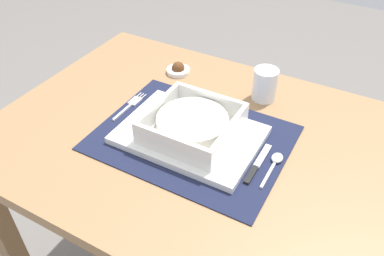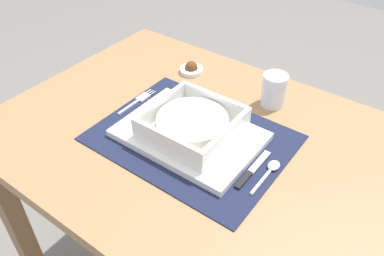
{
  "view_description": "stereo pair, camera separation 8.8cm",
  "coord_description": "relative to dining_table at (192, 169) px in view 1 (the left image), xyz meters",
  "views": [
    {
      "loc": [
        0.34,
        -0.61,
        1.34
      ],
      "look_at": [
        0.01,
        -0.02,
        0.79
      ],
      "focal_mm": 36.83,
      "sensor_mm": 36.0,
      "label": 1
    },
    {
      "loc": [
        0.41,
        -0.56,
        1.34
      ],
      "look_at": [
        0.01,
        -0.02,
        0.79
      ],
      "focal_mm": 36.83,
      "sensor_mm": 36.0,
      "label": 2
    }
  ],
  "objects": [
    {
      "name": "bread_knife",
      "position": [
        0.15,
        -0.03,
        0.12
      ],
      "size": [
        0.01,
        0.13,
        0.01
      ],
      "rotation": [
        0.0,
        0.0,
        -0.05
      ],
      "color": "#59331E",
      "rests_on": "placemat"
    },
    {
      "name": "serving_plate",
      "position": [
        0.01,
        -0.02,
        0.13
      ],
      "size": [
        0.31,
        0.22,
        0.02
      ],
      "primitive_type": "cube",
      "color": "white",
      "rests_on": "placemat"
    },
    {
      "name": "dining_table",
      "position": [
        0.0,
        0.0,
        0.0
      ],
      "size": [
        0.92,
        0.69,
        0.76
      ],
      "color": "#936D47",
      "rests_on": "ground"
    },
    {
      "name": "condiment_saucer",
      "position": [
        -0.16,
        0.21,
        0.13
      ],
      "size": [
        0.07,
        0.07,
        0.04
      ],
      "color": "white",
      "rests_on": "dining_table"
    },
    {
      "name": "placemat",
      "position": [
        0.01,
        -0.02,
        0.12
      ],
      "size": [
        0.42,
        0.32,
        0.0
      ],
      "primitive_type": "cube",
      "color": "#191E38",
      "rests_on": "dining_table"
    },
    {
      "name": "fork",
      "position": [
        -0.18,
        0.02,
        0.12
      ],
      "size": [
        0.02,
        0.13,
        0.0
      ],
      "rotation": [
        0.0,
        0.0,
        -0.04
      ],
      "color": "silver",
      "rests_on": "placemat"
    },
    {
      "name": "spoon",
      "position": [
        0.2,
        -0.0,
        0.13
      ],
      "size": [
        0.02,
        0.11,
        0.01
      ],
      "rotation": [
        0.0,
        0.0,
        -0.07
      ],
      "color": "silver",
      "rests_on": "placemat"
    },
    {
      "name": "butter_knife",
      "position": [
        0.17,
        -0.03,
        0.12
      ],
      "size": [
        0.01,
        0.13,
        0.01
      ],
      "rotation": [
        0.0,
        0.0,
        0.03
      ],
      "color": "black",
      "rests_on": "placemat"
    },
    {
      "name": "drinking_glass",
      "position": [
        0.09,
        0.21,
        0.16
      ],
      "size": [
        0.06,
        0.06,
        0.08
      ],
      "color": "white",
      "rests_on": "dining_table"
    },
    {
      "name": "porridge_bowl",
      "position": [
        0.01,
        -0.02,
        0.16
      ],
      "size": [
        0.19,
        0.19,
        0.05
      ],
      "color": "white",
      "rests_on": "serving_plate"
    }
  ]
}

